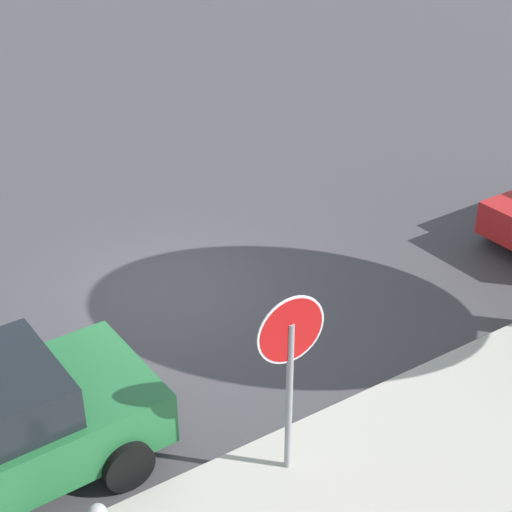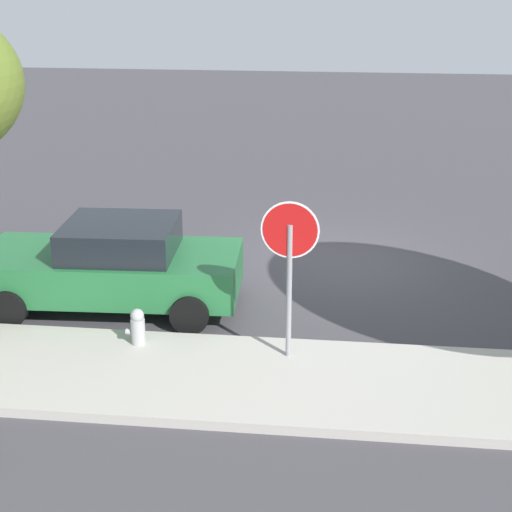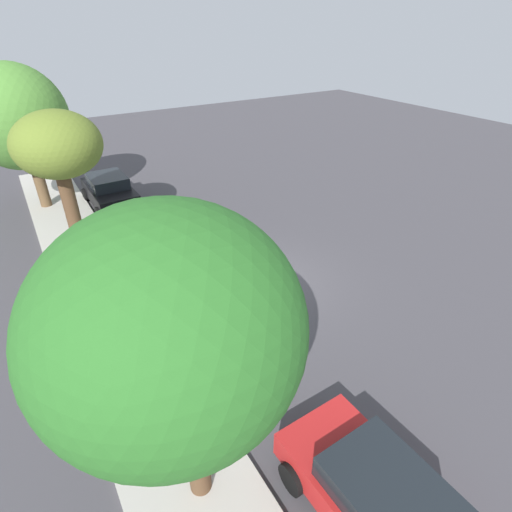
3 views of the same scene
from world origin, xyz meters
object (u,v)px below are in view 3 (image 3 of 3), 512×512
Objects in this scene: stop_sign at (126,268)px; street_tree_near_corner at (170,330)px; parked_car_black at (110,191)px; street_tree_far at (16,118)px; parked_car_green at (153,237)px; parked_car_red at (383,503)px; street_tree_mid_block at (58,147)px; fire_hydrant at (117,269)px.

street_tree_near_corner is at bearing 173.66° from stop_sign.
parked_car_black is (8.71, -1.56, -0.98)m from stop_sign.
parked_car_black is 4.68m from street_tree_far.
stop_sign is at bearing -6.34° from street_tree_near_corner.
parked_car_green is at bearing -15.15° from street_tree_near_corner.
street_tree_mid_block is at bearing 10.39° from parked_car_red.
parked_car_red is at bearing -170.21° from fire_hydrant.
street_tree_near_corner is 0.93× the size of street_tree_far.
parked_car_green is 4.39m from street_tree_mid_block.
street_tree_far is at bearing 10.58° from fire_hydrant.
stop_sign is at bearing 13.43° from parked_car_red.
street_tree_mid_block reaches higher than parked_car_green.
parked_car_green reaches higher than fire_hydrant.
street_tree_mid_block is (-3.63, 2.05, 3.25)m from parked_car_black.
street_tree_near_corner is 8.31× the size of fire_hydrant.
parked_car_black is at bearing 1.24° from parked_car_red.
street_tree_far reaches higher than parked_car_red.
street_tree_near_corner reaches higher than parked_car_black.
stop_sign is at bearing 176.70° from fire_hydrant.
street_tree_near_corner is at bearing 47.11° from parked_car_red.
parked_car_red is 4.82m from street_tree_near_corner.
parked_car_black is 0.73× the size of street_tree_mid_block.
fire_hydrant is at bearing 167.39° from parked_car_black.
street_tree_near_corner is at bearing -177.48° from street_tree_far.
street_tree_mid_block is at bearing 5.45° from stop_sign.
stop_sign is at bearing -172.54° from street_tree_far.
parked_car_red is 16.77m from parked_car_black.
parked_car_green is 11.23m from parked_car_red.
parked_car_green is 0.76× the size of street_tree_near_corner.
stop_sign is 8.35m from parked_car_red.
parked_car_green is 0.71× the size of street_tree_far.
fire_hydrant is at bearing 9.79° from parked_car_red.
street_tree_mid_block is at bearing 49.63° from parked_car_green.
parked_car_red reaches higher than fire_hydrant.
stop_sign is 0.56× the size of parked_car_green.
parked_car_black is at bearing -10.17° from stop_sign.
parked_car_green is 8.37m from street_tree_far.
fire_hydrant is at bearing -167.34° from street_tree_mid_block.
street_tree_mid_block reaches higher than fire_hydrant.
street_tree_mid_block is at bearing -170.56° from street_tree_far.
street_tree_near_corner is 8.85m from fire_hydrant.
street_tree_near_corner is (-5.69, 0.63, 2.29)m from stop_sign.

